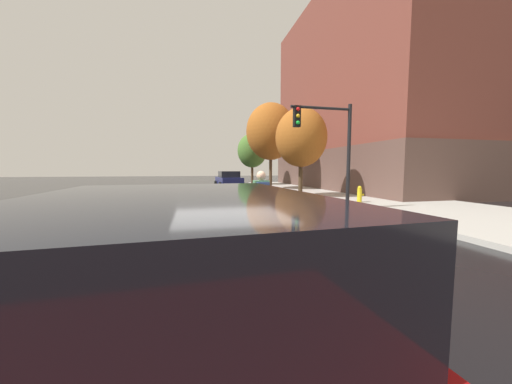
{
  "coord_description": "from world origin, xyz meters",
  "views": [
    {
      "loc": [
        -0.82,
        -6.0,
        1.74
      ],
      "look_at": [
        0.98,
        1.73,
        1.06
      ],
      "focal_mm": 18.98,
      "sensor_mm": 36.0,
      "label": 1
    }
  ],
  "objects_px": {
    "street_tree_near": "(301,138)",
    "sedan_mid": "(229,180)",
    "cyclist": "(261,206)",
    "street_tree_mid": "(271,132)",
    "manhole_cover": "(298,313)",
    "fire_hydrant": "(360,194)",
    "sedan_near": "(179,306)",
    "street_tree_far": "(252,151)",
    "traffic_light_near": "(330,139)"
  },
  "relations": [
    {
      "from": "street_tree_near",
      "to": "sedan_mid",
      "type": "bearing_deg",
      "value": 108.65
    },
    {
      "from": "cyclist",
      "to": "street_tree_mid",
      "type": "distance_m",
      "value": 15.58
    },
    {
      "from": "manhole_cover",
      "to": "fire_hydrant",
      "type": "relative_size",
      "value": 0.82
    },
    {
      "from": "manhole_cover",
      "to": "street_tree_mid",
      "type": "bearing_deg",
      "value": 74.88
    },
    {
      "from": "manhole_cover",
      "to": "street_tree_mid",
      "type": "relative_size",
      "value": 0.09
    },
    {
      "from": "sedan_near",
      "to": "cyclist",
      "type": "distance_m",
      "value": 4.85
    },
    {
      "from": "fire_hydrant",
      "to": "street_tree_far",
      "type": "xyz_separation_m",
      "value": [
        -1.84,
        15.52,
        3.01
      ]
    },
    {
      "from": "sedan_near",
      "to": "fire_hydrant",
      "type": "height_order",
      "value": "sedan_near"
    },
    {
      "from": "street_tree_far",
      "to": "street_tree_near",
      "type": "bearing_deg",
      "value": -89.03
    },
    {
      "from": "traffic_light_near",
      "to": "street_tree_near",
      "type": "distance_m",
      "value": 5.32
    },
    {
      "from": "cyclist",
      "to": "traffic_light_near",
      "type": "distance_m",
      "value": 5.09
    },
    {
      "from": "sedan_near",
      "to": "street_tree_near",
      "type": "bearing_deg",
      "value": 64.36
    },
    {
      "from": "fire_hydrant",
      "to": "street_tree_mid",
      "type": "xyz_separation_m",
      "value": [
        -1.66,
        9.47,
        4.11
      ]
    },
    {
      "from": "traffic_light_near",
      "to": "street_tree_near",
      "type": "xyz_separation_m",
      "value": [
        0.99,
        5.19,
        0.65
      ]
    },
    {
      "from": "fire_hydrant",
      "to": "street_tree_mid",
      "type": "height_order",
      "value": "street_tree_mid"
    },
    {
      "from": "sedan_near",
      "to": "street_tree_mid",
      "type": "relative_size",
      "value": 0.68
    },
    {
      "from": "manhole_cover",
      "to": "street_tree_near",
      "type": "xyz_separation_m",
      "value": [
        4.85,
        11.72,
        3.51
      ]
    },
    {
      "from": "street_tree_mid",
      "to": "traffic_light_near",
      "type": "bearing_deg",
      "value": -94.86
    },
    {
      "from": "traffic_light_near",
      "to": "sedan_mid",
      "type": "bearing_deg",
      "value": 98.2
    },
    {
      "from": "street_tree_near",
      "to": "manhole_cover",
      "type": "bearing_deg",
      "value": -112.48
    },
    {
      "from": "sedan_mid",
      "to": "fire_hydrant",
      "type": "relative_size",
      "value": 5.75
    },
    {
      "from": "cyclist",
      "to": "fire_hydrant",
      "type": "xyz_separation_m",
      "value": [
        6.1,
        4.98,
        -0.31
      ]
    },
    {
      "from": "traffic_light_near",
      "to": "street_tree_far",
      "type": "height_order",
      "value": "street_tree_far"
    },
    {
      "from": "manhole_cover",
      "to": "sedan_near",
      "type": "distance_m",
      "value": 1.91
    },
    {
      "from": "manhole_cover",
      "to": "street_tree_far",
      "type": "relative_size",
      "value": 0.12
    },
    {
      "from": "street_tree_near",
      "to": "sedan_near",
      "type": "bearing_deg",
      "value": -115.64
    },
    {
      "from": "street_tree_far",
      "to": "traffic_light_near",
      "type": "bearing_deg",
      "value": -92.57
    },
    {
      "from": "manhole_cover",
      "to": "sedan_near",
      "type": "xyz_separation_m",
      "value": [
        -1.32,
        -1.12,
        0.82
      ]
    },
    {
      "from": "manhole_cover",
      "to": "cyclist",
      "type": "relative_size",
      "value": 0.37
    },
    {
      "from": "cyclist",
      "to": "traffic_light_near",
      "type": "height_order",
      "value": "traffic_light_near"
    },
    {
      "from": "cyclist",
      "to": "sedan_mid",
      "type": "bearing_deg",
      "value": 85.25
    },
    {
      "from": "sedan_mid",
      "to": "cyclist",
      "type": "xyz_separation_m",
      "value": [
        -1.43,
        -17.27,
        0.06
      ]
    },
    {
      "from": "sedan_mid",
      "to": "sedan_near",
      "type": "bearing_deg",
      "value": -98.19
    },
    {
      "from": "sedan_near",
      "to": "fire_hydrant",
      "type": "bearing_deg",
      "value": 50.65
    },
    {
      "from": "sedan_near",
      "to": "street_tree_mid",
      "type": "xyz_separation_m",
      "value": [
        6.14,
        18.98,
        3.83
      ]
    },
    {
      "from": "manhole_cover",
      "to": "fire_hydrant",
      "type": "distance_m",
      "value": 10.62
    },
    {
      "from": "sedan_mid",
      "to": "fire_hydrant",
      "type": "height_order",
      "value": "sedan_mid"
    },
    {
      "from": "street_tree_mid",
      "to": "street_tree_near",
      "type": "bearing_deg",
      "value": -89.79
    },
    {
      "from": "sedan_near",
      "to": "sedan_mid",
      "type": "height_order",
      "value": "sedan_near"
    },
    {
      "from": "manhole_cover",
      "to": "street_tree_mid",
      "type": "height_order",
      "value": "street_tree_mid"
    },
    {
      "from": "manhole_cover",
      "to": "fire_hydrant",
      "type": "bearing_deg",
      "value": 52.3
    },
    {
      "from": "fire_hydrant",
      "to": "street_tree_far",
      "type": "distance_m",
      "value": 15.92
    },
    {
      "from": "sedan_mid",
      "to": "street_tree_mid",
      "type": "distance_m",
      "value": 5.65
    },
    {
      "from": "sedan_mid",
      "to": "street_tree_near",
      "type": "height_order",
      "value": "street_tree_near"
    },
    {
      "from": "fire_hydrant",
      "to": "street_tree_mid",
      "type": "distance_m",
      "value": 10.46
    },
    {
      "from": "sedan_near",
      "to": "street_tree_near",
      "type": "height_order",
      "value": "street_tree_near"
    },
    {
      "from": "traffic_light_near",
      "to": "street_tree_near",
      "type": "relative_size",
      "value": 0.81
    },
    {
      "from": "sedan_mid",
      "to": "traffic_light_near",
      "type": "height_order",
      "value": "traffic_light_near"
    },
    {
      "from": "sedan_mid",
      "to": "traffic_light_near",
      "type": "xyz_separation_m",
      "value": [
        2.04,
        -14.15,
        2.08
      ]
    },
    {
      "from": "manhole_cover",
      "to": "traffic_light_near",
      "type": "relative_size",
      "value": 0.15
    }
  ]
}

